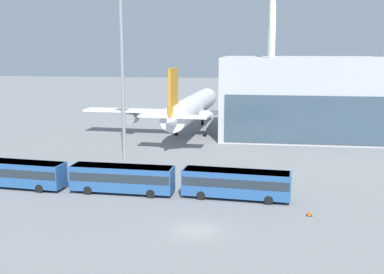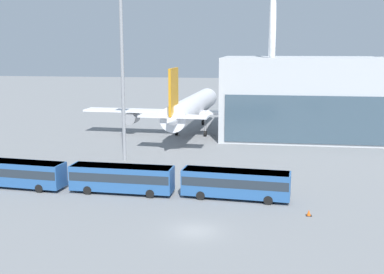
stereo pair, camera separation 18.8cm
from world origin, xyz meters
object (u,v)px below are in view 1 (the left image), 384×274
airliner_at_gate_near (191,108)px  shuttle_bus_0 (17,172)px  shuttle_bus_2 (236,182)px  traffic_cone_0 (309,213)px  floodlight_mast (121,27)px  shuttle_bus_1 (122,177)px

airliner_at_gate_near → shuttle_bus_0: size_ratio=3.43×
shuttle_bus_2 → traffic_cone_0: shuttle_bus_2 is taller
airliner_at_gate_near → shuttle_bus_0: (-15.84, -37.48, -3.37)m
shuttle_bus_0 → floodlight_mast: bearing=65.6°
shuttle_bus_1 → airliner_at_gate_near: bearing=88.1°
shuttle_bus_1 → floodlight_mast: floodlight_mast is taller
shuttle_bus_1 → floodlight_mast: size_ratio=0.38×
shuttle_bus_2 → traffic_cone_0: (7.66, -4.46, -1.61)m
airliner_at_gate_near → shuttle_bus_0: bearing=159.9°
shuttle_bus_0 → traffic_cone_0: size_ratio=20.01×
airliner_at_gate_near → floodlight_mast: size_ratio=1.33×
shuttle_bus_1 → shuttle_bus_2: bearing=0.9°
shuttle_bus_0 → shuttle_bus_2: 26.48m
shuttle_bus_0 → floodlight_mast: floodlight_mast is taller
airliner_at_gate_near → shuttle_bus_1: (-2.61, -37.82, -3.37)m
shuttle_bus_0 → shuttle_bus_1: bearing=4.0°
airliner_at_gate_near → shuttle_bus_0: 40.83m
floodlight_mast → airliner_at_gate_near: bearing=72.5°
shuttle_bus_0 → shuttle_bus_1: (13.23, -0.35, 0.00)m
shuttle_bus_2 → floodlight_mast: (-17.53, 16.16, 17.65)m
shuttle_bus_0 → shuttle_bus_1: same height
shuttle_bus_1 → shuttle_bus_2: size_ratio=0.99×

